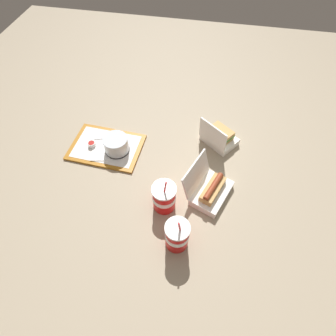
# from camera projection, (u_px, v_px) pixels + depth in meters

# --- Properties ---
(ground_plane) EXTENTS (3.20, 3.20, 0.00)m
(ground_plane) POSITION_uv_depth(u_px,v_px,m) (174.00, 175.00, 1.29)
(ground_plane) COLOR gray
(food_tray) EXTENTS (0.38, 0.28, 0.01)m
(food_tray) POSITION_uv_depth(u_px,v_px,m) (106.00, 147.00, 1.39)
(food_tray) COLOR #A56619
(food_tray) RESTS_ON ground_plane
(cake_container) EXTENTS (0.13, 0.13, 0.09)m
(cake_container) POSITION_uv_depth(u_px,v_px,m) (116.00, 145.00, 1.34)
(cake_container) COLOR black
(cake_container) RESTS_ON food_tray
(ketchup_cup) EXTENTS (0.04, 0.04, 0.02)m
(ketchup_cup) POSITION_uv_depth(u_px,v_px,m) (92.00, 144.00, 1.38)
(ketchup_cup) COLOR white
(ketchup_cup) RESTS_ON food_tray
(napkin_stack) EXTENTS (0.12, 0.12, 0.00)m
(napkin_stack) POSITION_uv_depth(u_px,v_px,m) (101.00, 153.00, 1.36)
(napkin_stack) COLOR white
(napkin_stack) RESTS_ON food_tray
(plastic_fork) EXTENTS (0.11, 0.04, 0.00)m
(plastic_fork) POSITION_uv_depth(u_px,v_px,m) (105.00, 138.00, 1.42)
(plastic_fork) COLOR white
(plastic_fork) RESTS_ON food_tray
(clamshell_hotdog_corner) EXTENTS (0.24, 0.25, 0.17)m
(clamshell_hotdog_corner) POSITION_uv_depth(u_px,v_px,m) (210.00, 190.00, 1.20)
(clamshell_hotdog_corner) COLOR white
(clamshell_hotdog_corner) RESTS_ON ground_plane
(clamshell_sandwich_back) EXTENTS (0.22, 0.22, 0.17)m
(clamshell_sandwich_back) POSITION_uv_depth(u_px,v_px,m) (219.00, 137.00, 1.38)
(clamshell_sandwich_back) COLOR white
(clamshell_sandwich_back) RESTS_ON ground_plane
(soda_cup_back) EXTENTS (0.11, 0.11, 0.20)m
(soda_cup_back) POSITION_uv_depth(u_px,v_px,m) (164.00, 197.00, 1.14)
(soda_cup_back) COLOR red
(soda_cup_back) RESTS_ON ground_plane
(soda_cup_front) EXTENTS (0.10, 0.10, 0.22)m
(soda_cup_front) POSITION_uv_depth(u_px,v_px,m) (177.00, 235.00, 1.03)
(soda_cup_front) COLOR red
(soda_cup_front) RESTS_ON ground_plane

